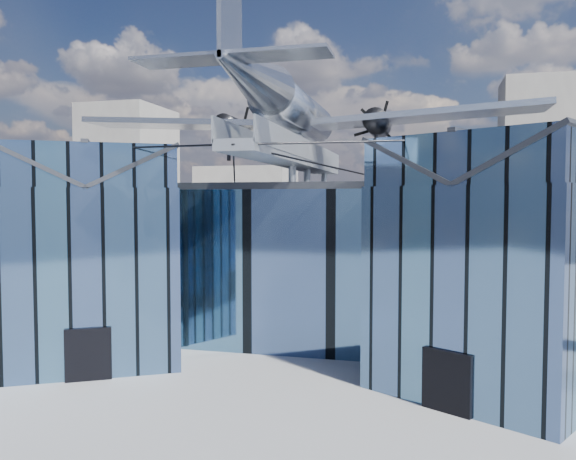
# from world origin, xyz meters

# --- Properties ---
(ground_plane) EXTENTS (120.00, 120.00, 0.00)m
(ground_plane) POSITION_xyz_m (0.00, 0.00, 0.00)
(ground_plane) COLOR gray
(museum) EXTENTS (32.88, 24.50, 17.60)m
(museum) POSITION_xyz_m (0.00, 5.82, 5.54)
(museum) COLOR #476992
(museum) RESTS_ON ground
(bg_towers) EXTENTS (77.00, 24.50, 26.00)m
(bg_towers) POSITION_xyz_m (1.45, 50.49, 10.01)
(bg_towers) COLOR gray
(bg_towers) RESTS_ON ground
(tree_side_w) EXTENTS (4.35, 4.35, 5.62)m
(tree_side_w) POSITION_xyz_m (-25.88, 12.14, 3.80)
(tree_side_w) COLOR #352615
(tree_side_w) RESTS_ON ground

